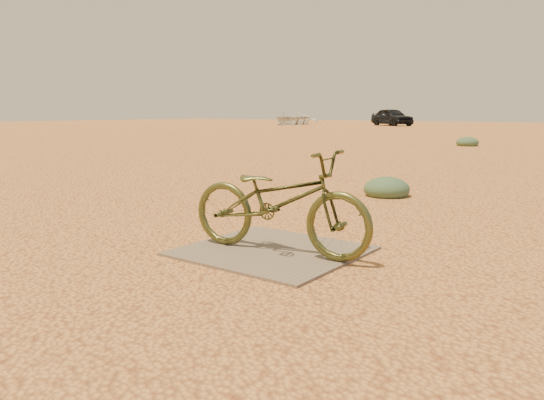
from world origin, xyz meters
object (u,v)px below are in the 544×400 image
Objects in this scene: bicycle at (279,201)px; boat_near_left at (291,118)px; plywood_board at (272,251)px; car at (392,117)px.

bicycle is 0.29× the size of boat_near_left.
car reaches higher than plywood_board.
bicycle is 0.38× the size of car.
plywood_board is at bearing -65.20° from boat_near_left.
plywood_board is 41.49m from car.
car reaches higher than bicycle.
plywood_board is 0.25× the size of boat_near_left.
boat_near_left is at bearing 124.49° from plywood_board.
bicycle is at bearing -126.21° from car.
plywood_board is 0.45m from bicycle.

